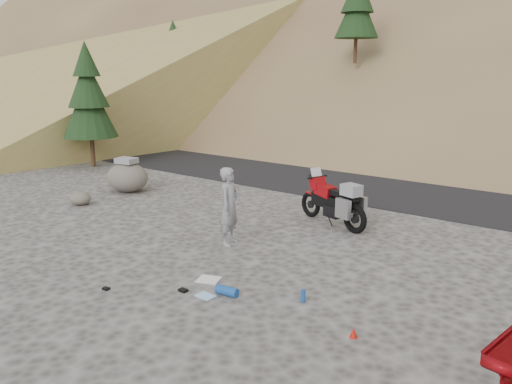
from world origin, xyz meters
TOP-DOWN VIEW (x-y plane):
  - ground at (0.00, 0.00)m, footprint 140.00×140.00m
  - road at (0.00, 9.00)m, footprint 120.00×7.00m
  - conifer_verge at (-11.00, 4.50)m, footprint 2.20×2.20m
  - motorcycle at (0.91, 3.35)m, footprint 2.30×1.11m
  - man at (-0.31, 0.64)m, footprint 0.57×0.74m
  - boulder at (-6.30, 2.52)m, footprint 1.48×1.27m
  - small_rock at (-6.08, 0.58)m, footprint 0.83×0.79m
  - gear_white_cloth at (0.67, -1.16)m, footprint 0.52×0.49m
  - gear_blue_mat at (1.38, -1.47)m, footprint 0.44×0.22m
  - gear_bottle at (2.60, -0.87)m, footprint 0.10×0.10m
  - gear_funnel at (3.83, -1.41)m, footprint 0.16×0.16m
  - gear_glove_a at (0.65, -1.82)m, footprint 0.16×0.12m
  - gear_glove_b at (-0.53, -2.62)m, footprint 0.13×0.11m
  - gear_blue_cloth at (1.10, -1.72)m, footprint 0.34×0.26m

SIDE VIEW (x-z plane):
  - ground at x=0.00m, z-range 0.00..0.00m
  - road at x=0.00m, z-range -0.03..0.03m
  - man at x=-0.31m, z-range -0.90..0.90m
  - gear_blue_cloth at x=1.10m, z-range 0.00..0.01m
  - gear_white_cloth at x=0.67m, z-range 0.00..0.01m
  - gear_glove_b at x=-0.53m, z-range 0.00..0.04m
  - gear_glove_a at x=0.65m, z-range 0.00..0.05m
  - gear_funnel at x=3.83m, z-range 0.00..0.16m
  - gear_blue_mat at x=1.38m, z-range 0.00..0.17m
  - gear_bottle at x=2.60m, z-range 0.00..0.23m
  - small_rock at x=-6.08m, z-range 0.00..0.39m
  - boulder at x=-6.30m, z-range -0.07..1.06m
  - motorcycle at x=0.91m, z-range -0.10..1.31m
  - conifer_verge at x=-11.00m, z-range 0.37..5.41m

